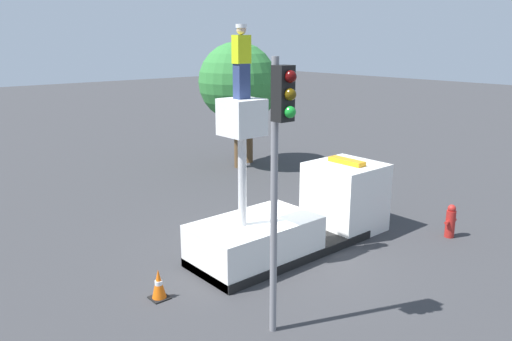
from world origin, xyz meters
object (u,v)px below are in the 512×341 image
object	(u,v)px
traffic_light_pole	(280,146)
tree_left_bg	(249,91)
bucket_truck	(300,217)
traffic_cone_rear	(159,285)
worker	(241,62)
tree_right_bg	(237,82)
fire_hydrant	(450,221)

from	to	relation	value
traffic_light_pole	tree_left_bg	xyz separation A→B (m)	(8.97, 11.69, -0.46)
bucket_truck	traffic_cone_rear	world-z (taller)	bucket_truck
worker	traffic_light_pole	xyz separation A→B (m)	(-1.45, -2.90, -1.39)
bucket_truck	worker	bearing A→B (deg)	180.00
tree_left_bg	tree_right_bg	distance (m)	1.26
worker	traffic_cone_rear	xyz separation A→B (m)	(-2.57, -0.08, -4.95)
tree_right_bg	tree_left_bg	bearing A→B (deg)	23.78
tree_right_bg	bucket_truck	bearing A→B (deg)	-117.55
tree_left_bg	bucket_truck	bearing A→B (deg)	-121.54
bucket_truck	fire_hydrant	world-z (taller)	bucket_truck
fire_hydrant	tree_right_bg	xyz separation A→B (m)	(0.45, 10.85, 3.46)
traffic_cone_rear	tree_left_bg	size ratio (longest dim) A/B	0.15
bucket_truck	traffic_light_pole	world-z (taller)	traffic_light_pole
traffic_light_pole	fire_hydrant	world-z (taller)	traffic_light_pole
fire_hydrant	traffic_light_pole	bearing A→B (deg)	-177.13
bucket_truck	worker	world-z (taller)	worker
traffic_light_pole	worker	bearing A→B (deg)	63.49
fire_hydrant	traffic_cone_rear	world-z (taller)	fire_hydrant
traffic_light_pole	traffic_cone_rear	distance (m)	4.67
worker	fire_hydrant	xyz separation A→B (m)	(6.03, -2.52, -4.79)
bucket_truck	tree_left_bg	world-z (taller)	tree_left_bg
worker	tree_left_bg	world-z (taller)	worker
fire_hydrant	tree_right_bg	distance (m)	11.40
fire_hydrant	bucket_truck	bearing A→B (deg)	147.09
traffic_light_pole	fire_hydrant	distance (m)	8.22
traffic_cone_rear	tree_right_bg	size ratio (longest dim) A/B	0.13
traffic_light_pole	fire_hydrant	size ratio (longest dim) A/B	5.36
traffic_cone_rear	tree_left_bg	distance (m)	13.79
bucket_truck	traffic_cone_rear	bearing A→B (deg)	-178.98
bucket_truck	fire_hydrant	distance (m)	4.66
tree_left_bg	tree_right_bg	xyz separation A→B (m)	(-1.05, -0.46, 0.52)
tree_right_bg	fire_hydrant	bearing A→B (deg)	-92.36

